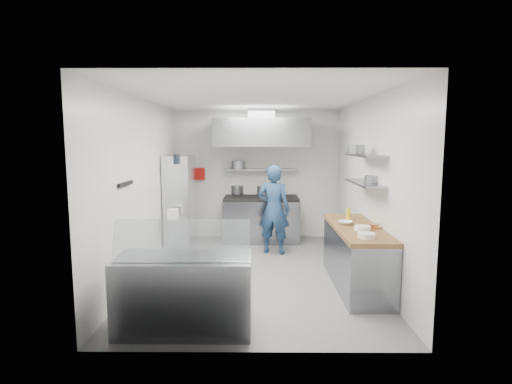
{
  "coord_description": "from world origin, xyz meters",
  "views": [
    {
      "loc": [
        0.04,
        -6.31,
        2.12
      ],
      "look_at": [
        0.0,
        0.6,
        1.25
      ],
      "focal_mm": 28.0,
      "sensor_mm": 36.0,
      "label": 1
    }
  ],
  "objects_px": {
    "display_case": "(185,293)",
    "gas_range": "(261,220)",
    "chef": "(274,209)",
    "wire_rack": "(180,202)"
  },
  "relations": [
    {
      "from": "display_case",
      "to": "gas_range",
      "type": "bearing_deg",
      "value": 77.8
    },
    {
      "from": "chef",
      "to": "gas_range",
      "type": "bearing_deg",
      "value": -60.43
    },
    {
      "from": "wire_rack",
      "to": "display_case",
      "type": "distance_m",
      "value": 3.68
    },
    {
      "from": "gas_range",
      "to": "wire_rack",
      "type": "bearing_deg",
      "value": -161.95
    },
    {
      "from": "gas_range",
      "to": "chef",
      "type": "height_order",
      "value": "chef"
    },
    {
      "from": "wire_rack",
      "to": "gas_range",
      "type": "bearing_deg",
      "value": 18.05
    },
    {
      "from": "wire_rack",
      "to": "display_case",
      "type": "relative_size",
      "value": 1.23
    },
    {
      "from": "chef",
      "to": "wire_rack",
      "type": "distance_m",
      "value": 1.91
    },
    {
      "from": "gas_range",
      "to": "display_case",
      "type": "bearing_deg",
      "value": -102.2
    },
    {
      "from": "display_case",
      "to": "chef",
      "type": "bearing_deg",
      "value": 70.44
    }
  ]
}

